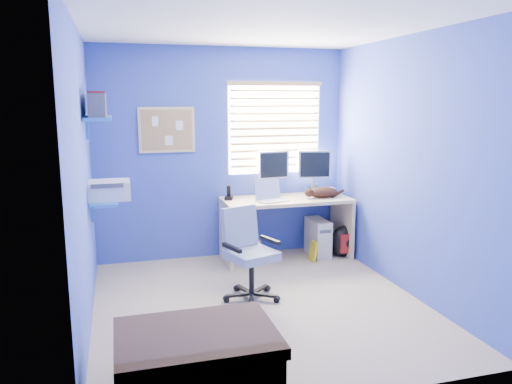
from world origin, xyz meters
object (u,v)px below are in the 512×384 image
object	(u,v)px
cat	(323,192)
laptop	(273,192)
desk	(286,228)
tower_pc	(318,237)
office_chair	(249,265)

from	to	relation	value
cat	laptop	bearing A→B (deg)	178.62
desk	tower_pc	xyz separation A→B (m)	(0.42, 0.01, -0.14)
office_chair	laptop	bearing A→B (deg)	60.32
desk	cat	distance (m)	0.62
tower_pc	office_chair	distance (m)	1.59
desk	office_chair	size ratio (longest dim) A/B	1.73
desk	tower_pc	bearing A→B (deg)	0.95
laptop	tower_pc	distance (m)	0.90
desk	cat	bearing A→B (deg)	-10.37
cat	desk	bearing A→B (deg)	164.42
cat	tower_pc	size ratio (longest dim) A/B	0.79
laptop	tower_pc	bearing A→B (deg)	-1.09
office_chair	desk	bearing A→B (deg)	54.92
desk	laptop	size ratio (longest dim) A/B	4.58
laptop	desk	bearing A→B (deg)	17.55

